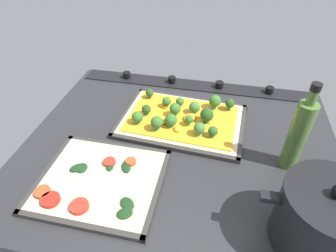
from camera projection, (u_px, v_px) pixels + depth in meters
ground_plane at (180, 150)px, 78.87cm from camera, size 85.99×71.66×3.00cm
stove_control_panel at (195, 85)px, 102.07cm from camera, size 82.55×7.00×2.60cm
baking_tray_front at (182, 122)px, 85.61cm from camera, size 38.37×27.93×1.30cm
broccoli_pizza at (182, 117)px, 84.37cm from camera, size 35.81×25.37×6.03cm
baking_tray_back at (101, 181)px, 67.78cm from camera, size 29.43×25.85×1.30cm
veggie_pizza_back at (99, 181)px, 67.03cm from camera, size 27.01×23.44×1.90cm
cooking_pot at (323, 219)px, 52.41cm from camera, size 24.15×17.29×16.36cm
oil_bottle at (298, 135)px, 66.29cm from camera, size 4.43×4.43×23.82cm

